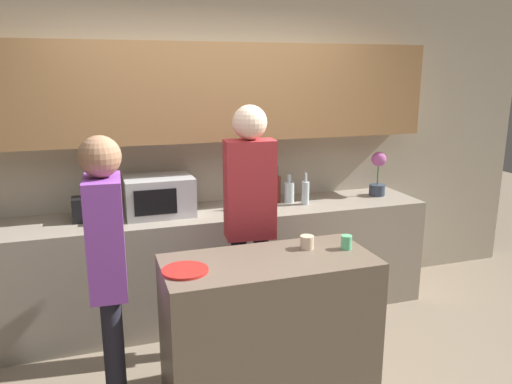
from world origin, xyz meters
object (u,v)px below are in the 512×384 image
object	(u,v)px
bottle_4	(305,192)
cup_0	(346,242)
microwave	(159,196)
plate_on_island	(185,270)
cup_1	(307,242)
person_left	(250,208)
bottle_2	(276,189)
person_center	(108,260)
potted_plant	(378,174)
bottle_1	(266,196)
toaster	(91,209)
bottle_3	(289,192)
bottle_0	(252,197)

from	to	relation	value
bottle_4	cup_0	distance (m)	1.12
microwave	plate_on_island	size ratio (longest dim) A/B	2.00
cup_0	cup_1	world-z (taller)	cup_0
microwave	person_left	bearing A→B (deg)	-49.68
bottle_2	person_center	bearing A→B (deg)	-139.94
potted_plant	cup_0	size ratio (longest dim) A/B	4.52
bottle_4	person_left	size ratio (longest dim) A/B	0.15
potted_plant	bottle_1	size ratio (longest dim) A/B	1.58
potted_plant	cup_0	world-z (taller)	potted_plant
toaster	bottle_2	bearing A→B (deg)	2.01
bottle_2	cup_1	bearing A→B (deg)	-101.08
bottle_1	bottle_3	size ratio (longest dim) A/B	1.05
bottle_1	bottle_2	xyz separation A→B (m)	(0.14, 0.12, 0.02)
plate_on_island	cup_1	size ratio (longest dim) A/B	3.00
bottle_4	plate_on_island	size ratio (longest dim) A/B	1.03
microwave	bottle_3	xyz separation A→B (m)	(1.10, 0.03, -0.06)
microwave	cup_0	bearing A→B (deg)	-49.65
person_left	microwave	bearing A→B (deg)	-43.97
person_left	person_center	distance (m)	1.09
toaster	person_center	bearing A→B (deg)	-85.93
bottle_3	bottle_1	bearing A→B (deg)	-158.08
bottle_4	plate_on_island	distance (m)	1.68
toaster	cup_1	world-z (taller)	toaster
toaster	cup_0	distance (m)	1.91
bottle_4	cup_1	size ratio (longest dim) A/B	3.08
bottle_4	cup_0	size ratio (longest dim) A/B	3.06
toaster	bottle_3	bearing A→B (deg)	1.03
person_left	toaster	bearing A→B (deg)	-25.55
bottle_1	microwave	bearing A→B (deg)	175.38
bottle_2	cup_0	world-z (taller)	bottle_2
microwave	cup_1	bearing A→B (deg)	-54.90
bottle_3	plate_on_island	world-z (taller)	bottle_3
toaster	bottle_0	distance (m)	1.24
microwave	person_left	xyz separation A→B (m)	(0.54, -0.63, 0.02)
toaster	cup_1	distance (m)	1.68
bottle_1	person_left	size ratio (longest dim) A/B	0.14
bottle_3	bottle_4	size ratio (longest dim) A/B	0.89
person_center	bottle_3	bearing A→B (deg)	130.39
toaster	bottle_4	size ratio (longest dim) A/B	0.97
toaster	bottle_3	distance (m)	1.61
bottle_2	person_center	size ratio (longest dim) A/B	0.19
bottle_2	cup_1	size ratio (longest dim) A/B	3.62
bottle_2	cup_0	distance (m)	1.23
potted_plant	bottle_2	xyz separation A→B (m)	(-0.95, 0.05, -0.08)
toaster	bottle_1	world-z (taller)	bottle_1
bottle_2	bottle_4	world-z (taller)	bottle_2
potted_plant	person_center	bearing A→B (deg)	-154.24
bottle_0	plate_on_island	bearing A→B (deg)	-123.52
cup_0	potted_plant	bearing A→B (deg)	51.40
bottle_0	bottle_2	world-z (taller)	bottle_2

